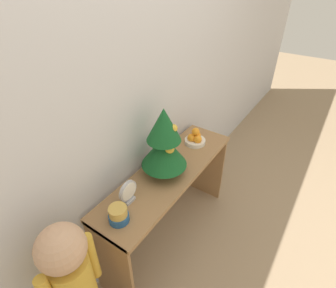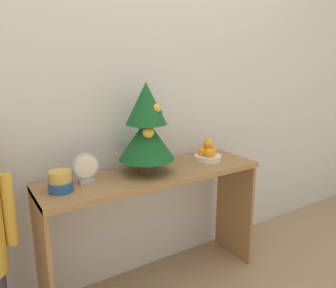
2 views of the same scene
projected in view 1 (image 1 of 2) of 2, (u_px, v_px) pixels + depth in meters
The scene contains 8 objects.
ground_plane at pixel (187, 245), 2.07m from camera, with size 12.00×12.00×0.00m, color #997F60.
back_wall at pixel (139, 84), 1.54m from camera, with size 7.00×0.05×2.50m, color silver.
console_table at pixel (169, 187), 1.85m from camera, with size 1.23×0.35×0.69m.
mini_tree at pixel (164, 142), 1.61m from camera, with size 0.30×0.30×0.48m.
fruit_bowl at pixel (195, 138), 2.01m from camera, with size 0.16×0.16×0.13m.
singing_bowl at pixel (118, 215), 1.39m from camera, with size 0.11×0.11×0.10m.
desk_clock at pixel (128, 192), 1.49m from camera, with size 0.13×0.04×0.15m.
child_figure at pixel (73, 278), 1.20m from camera, with size 0.29×0.21×0.98m.
Camera 1 is at (-1.12, -0.57, 1.84)m, focal length 28.00 mm.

